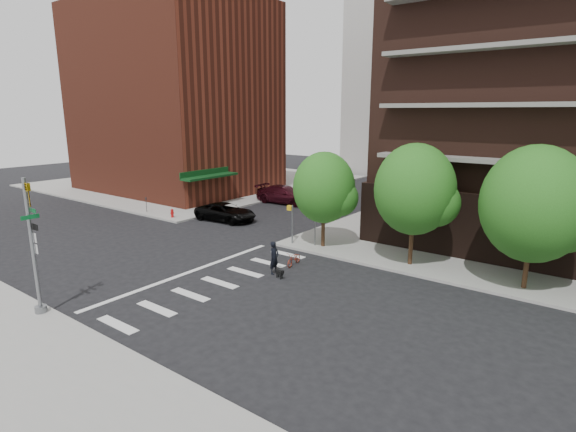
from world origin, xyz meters
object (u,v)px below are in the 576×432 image
(traffic_signal, at_px, (34,257))
(parked_car_maroon, at_px, (285,195))
(fire_hydrant, at_px, (172,213))
(dog_walker, at_px, (274,258))
(parked_car_black, at_px, (226,212))
(parked_car_silver, at_px, (321,190))
(scooter, at_px, (294,259))

(traffic_signal, distance_m, parked_car_maroon, 27.11)
(fire_hydrant, bearing_deg, dog_walker, -18.40)
(parked_car_black, bearing_deg, fire_hydrant, 114.63)
(dog_walker, bearing_deg, fire_hydrant, 68.86)
(dog_walker, bearing_deg, parked_car_maroon, 32.93)
(fire_hydrant, xyz_separation_m, parked_car_maroon, (3.51, 10.96, 0.31))
(parked_car_silver, bearing_deg, traffic_signal, -165.00)
(dog_walker, bearing_deg, traffic_signal, 151.85)
(traffic_signal, xyz_separation_m, fire_hydrant, (-10.03, 15.29, -2.15))
(fire_hydrant, xyz_separation_m, parked_car_silver, (4.40, 16.13, 0.14))
(parked_car_black, xyz_separation_m, dog_walker, (10.96, -7.26, 0.19))
(fire_hydrant, distance_m, scooter, 15.34)
(traffic_signal, relative_size, fire_hydrant, 8.20)
(traffic_signal, height_order, fire_hydrant, traffic_signal)
(traffic_signal, distance_m, dog_walker, 11.57)
(traffic_signal, height_order, scooter, traffic_signal)
(parked_car_silver, height_order, scooter, parked_car_silver)
(traffic_signal, height_order, parked_car_maroon, traffic_signal)
(parked_car_silver, bearing_deg, parked_car_black, -176.92)
(parked_car_maroon, xyz_separation_m, dog_walker, (11.43, -15.93, 0.06))
(traffic_signal, relative_size, parked_car_black, 1.14)
(parked_car_black, bearing_deg, dog_walker, -128.81)
(fire_hydrant, distance_m, parked_car_silver, 16.72)
(scooter, bearing_deg, fire_hydrant, 158.18)
(parked_car_maroon, distance_m, dog_walker, 19.61)
(traffic_signal, bearing_deg, fire_hydrant, 123.26)
(parked_car_black, height_order, dog_walker, dog_walker)
(parked_car_black, bearing_deg, scooter, -121.80)
(traffic_signal, xyz_separation_m, parked_car_black, (-6.06, 17.58, -1.97))
(parked_car_maroon, xyz_separation_m, scooter, (11.50, -14.17, -0.46))
(traffic_signal, bearing_deg, parked_car_black, 109.01)
(parked_car_black, distance_m, scooter, 12.33)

